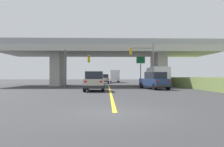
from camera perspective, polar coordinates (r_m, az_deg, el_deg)
ground at (r=34.62m, az=-0.88°, el=-3.36°), size 160.00×160.00×0.00m
overpass_bridge at (r=34.79m, az=-0.87°, el=5.14°), size 34.54×9.35×7.19m
lane_divider_stripe at (r=20.25m, az=-0.48°, el=-5.10°), size 0.20×23.56×0.01m
suv_lead at (r=21.47m, az=-4.89°, el=-2.17°), size 2.03×4.34×2.02m
suv_crossing at (r=24.95m, az=11.75°, el=-1.97°), size 2.96×5.11×2.02m
box_truck at (r=31.81m, az=12.32°, el=-0.78°), size 2.33×7.27×2.88m
sedan_oncoming at (r=45.06m, az=-2.11°, el=-1.50°), size 1.96×4.73×2.02m
traffic_signal_nearside at (r=28.68m, az=9.36°, el=3.99°), size 3.38×0.36×6.16m
traffic_signal_farside at (r=28.52m, az=-10.58°, el=2.73°), size 3.51×0.36×5.24m
highway_sign at (r=33.14m, az=8.00°, el=2.74°), size 1.40×0.17×4.93m
semi_truck_distant at (r=53.85m, az=0.71°, el=-0.73°), size 2.33×7.50×3.13m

